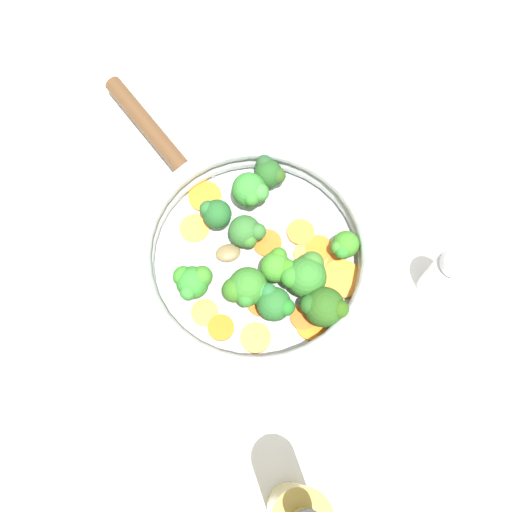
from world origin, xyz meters
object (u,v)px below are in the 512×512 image
Objects in this scene: carrot_slice_2 at (301,232)px; broccoli_floret_2 at (275,303)px; carrot_slice_0 at (262,301)px; carrot_slice_3 at (303,318)px; broccoli_floret_1 at (215,213)px; broccoli_floret_7 at (344,246)px; broccoli_floret_6 at (269,173)px; broccoli_floret_5 at (324,307)px; mushroom_piece_0 at (228,253)px; broccoli_floret_8 at (305,275)px; broccoli_floret_3 at (250,191)px; carrot_slice_10 at (205,313)px; broccoli_floret_10 at (249,231)px; carrot_slice_1 at (267,243)px; carrot_slice_6 at (311,255)px; carrot_slice_8 at (205,197)px; carrot_slice_12 at (342,279)px; carrot_slice_9 at (221,328)px; carrot_slice_13 at (319,248)px; broccoli_floret_4 at (246,288)px; broccoli_floret_0 at (192,282)px; skillet at (256,262)px; broccoli_floret_9 at (278,266)px; carrot_slice_4 at (256,338)px; carrot_slice_5 at (328,265)px; salt_shaker at (445,274)px; carrot_slice_11 at (194,228)px.

carrot_slice_2 is 0.11m from broccoli_floret_2.
carrot_slice_0 is at bearing 116.25° from broccoli_floret_2.
carrot_slice_3 is 0.16m from broccoli_floret_1.
broccoli_floret_6 is at bearing 106.57° from broccoli_floret_7.
broccoli_floret_1 is (-0.04, 0.15, 0.03)m from carrot_slice_3.
broccoli_floret_5 reaches higher than mushroom_piece_0.
broccoli_floret_3 is at bearing 94.77° from broccoli_floret_8.
broccoli_floret_10 is at bearing 35.09° from carrot_slice_10.
carrot_slice_6 is at bearing -43.24° from carrot_slice_1.
carrot_slice_8 is 0.87× the size of carrot_slice_12.
broccoli_floret_10 is (-0.02, -0.04, -0.01)m from broccoli_floret_3.
broccoli_floret_8 is at bearing 3.39° from carrot_slice_9.
broccoli_floret_4 is (-0.10, -0.01, 0.03)m from carrot_slice_13.
carrot_slice_8 is 0.94× the size of broccoli_floret_0.
carrot_slice_8 is 0.08m from mushroom_piece_0.
broccoli_floret_7 is (0.11, 0.01, 0.02)m from carrot_slice_0.
broccoli_floret_3 is (0.04, 0.13, 0.00)m from broccoli_floret_2.
broccoli_floret_1 is 0.08m from broccoli_floret_6.
broccoli_floret_8 is (-0.00, 0.04, -0.00)m from broccoli_floret_5.
skillet is 0.11m from broccoli_floret_7.
mushroom_piece_0 is (-0.04, 0.05, -0.03)m from broccoli_floret_9.
broccoli_floret_10 is (0.03, -0.04, -0.00)m from broccoli_floret_1.
carrot_slice_2 is 0.03m from carrot_slice_13.
carrot_slice_4 is 0.82× the size of carrot_slice_5.
carrot_slice_8 is at bearing 129.76° from broccoli_floret_7.
broccoli_floret_2 is 0.11m from broccoli_floret_7.
carrot_slice_13 is (0.09, -0.12, 0.00)m from carrot_slice_8.
broccoli_floret_10 is (0.08, 0.08, 0.02)m from carrot_slice_9.
broccoli_floret_10 is at bearing 81.58° from skillet.
mushroom_piece_0 is (0.05, 0.02, -0.02)m from broccoli_floret_0.
carrot_slice_8 is at bearing 110.67° from broccoli_floret_8.
broccoli_floret_0 is at bearing 144.88° from broccoli_floret_4.
carrot_slice_9 is at bearing -171.95° from carrot_slice_0.
broccoli_floret_4 is 0.22m from salt_shaker.
mushroom_piece_0 is (-0.06, 0.11, -0.03)m from broccoli_floret_5.
carrot_slice_3 is 0.12m from broccoli_floret_10.
salt_shaker reaches higher than broccoli_floret_8.
carrot_slice_9 is 0.15m from carrot_slice_12.
carrot_slice_2 is at bearing -86.77° from broccoli_floret_6.
carrot_slice_1 is at bearing 43.52° from broccoli_floret_4.
carrot_slice_5 is at bearing -57.24° from carrot_slice_8.
broccoli_floret_8 is 0.03m from broccoli_floret_9.
carrot_slice_0 is 0.05m from carrot_slice_3.
broccoli_floret_3 is (0.10, 0.13, 0.03)m from carrot_slice_9.
carrot_slice_5 reaches higher than skillet.
carrot_slice_8 is 0.05m from broccoli_floret_1.
carrot_slice_6 is at bearing 3.14° from carrot_slice_10.
carrot_slice_3 reaches higher than carrot_slice_1.
mushroom_piece_0 is (0.02, -0.05, 0.00)m from carrot_slice_11.
carrot_slice_6 is (0.06, -0.02, 0.01)m from skillet.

